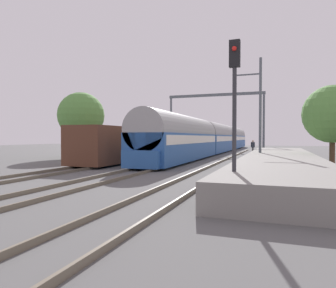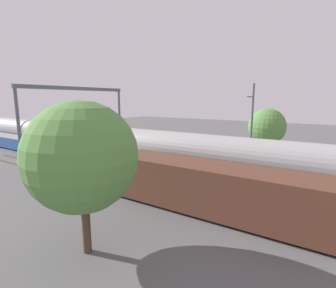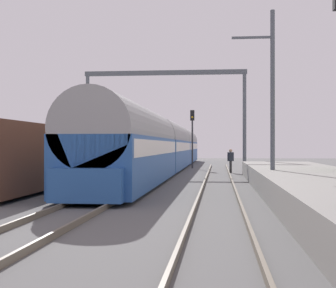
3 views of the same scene
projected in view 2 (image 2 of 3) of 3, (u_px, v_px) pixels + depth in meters
ground at (284, 201)px, 16.72m from camera, size 120.00×120.00×0.00m
track_far_west at (271, 226)px, 13.25m from camera, size 1.52×60.00×0.16m
track_west at (284, 200)px, 16.70m from camera, size 1.52×60.00×0.16m
track_east at (293, 182)px, 20.15m from camera, size 1.52×60.00×0.16m
platform at (276, 164)px, 24.31m from camera, size 4.40×28.00×0.90m
passenger_train at (73, 142)px, 28.03m from camera, size 2.93×49.20×3.82m
freight_car at (213, 189)px, 14.76m from camera, size 2.80×13.00×2.70m
person_crossing at (129, 146)px, 30.39m from camera, size 0.47×0.42×1.73m
railway_signal_far at (68, 127)px, 31.21m from camera, size 0.36×0.30×5.05m
catenary_gantry at (78, 108)px, 26.76m from camera, size 12.77×0.28×7.86m
catenary_pole_east_mid at (251, 126)px, 23.60m from camera, size 1.90×0.20×8.00m
tree_west_background at (82, 157)px, 10.41m from camera, size 4.63×4.63×6.58m
tree_east_background at (267, 127)px, 27.45m from camera, size 3.96×3.96×5.62m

